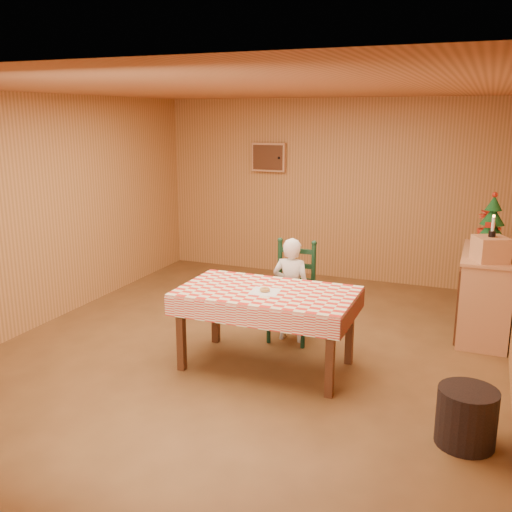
{
  "coord_description": "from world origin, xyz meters",
  "views": [
    {
      "loc": [
        2.13,
        -5.09,
        2.37
      ],
      "look_at": [
        0.0,
        0.2,
        0.95
      ],
      "focal_mm": 40.0,
      "sensor_mm": 36.0,
      "label": 1
    }
  ],
  "objects_px": {
    "crate": "(490,249)",
    "christmas_tree": "(492,223)",
    "seated_child": "(291,290)",
    "storage_bin": "(466,417)",
    "dining_table": "(267,299)",
    "shelf_unit": "(484,294)",
    "ladder_chair": "(293,294)"
  },
  "relations": [
    {
      "from": "ladder_chair",
      "to": "storage_bin",
      "type": "bearing_deg",
      "value": -38.95
    },
    {
      "from": "ladder_chair",
      "to": "seated_child",
      "type": "xyz_separation_m",
      "value": [
        -0.0,
        -0.06,
        0.06
      ]
    },
    {
      "from": "dining_table",
      "to": "storage_bin",
      "type": "xyz_separation_m",
      "value": [
        1.84,
        -0.7,
        -0.47
      ]
    },
    {
      "from": "dining_table",
      "to": "storage_bin",
      "type": "relative_size",
      "value": 3.82
    },
    {
      "from": "seated_child",
      "to": "storage_bin",
      "type": "xyz_separation_m",
      "value": [
        1.84,
        -1.43,
        -0.35
      ]
    },
    {
      "from": "dining_table",
      "to": "christmas_tree",
      "type": "height_order",
      "value": "christmas_tree"
    },
    {
      "from": "ladder_chair",
      "to": "storage_bin",
      "type": "distance_m",
      "value": 2.38
    },
    {
      "from": "crate",
      "to": "storage_bin",
      "type": "distance_m",
      "value": 2.15
    },
    {
      "from": "ladder_chair",
      "to": "seated_child",
      "type": "height_order",
      "value": "seated_child"
    },
    {
      "from": "seated_child",
      "to": "shelf_unit",
      "type": "distance_m",
      "value": 2.14
    },
    {
      "from": "crate",
      "to": "christmas_tree",
      "type": "height_order",
      "value": "christmas_tree"
    },
    {
      "from": "ladder_chair",
      "to": "shelf_unit",
      "type": "xyz_separation_m",
      "value": [
        1.91,
        0.9,
        -0.04
      ]
    },
    {
      "from": "seated_child",
      "to": "shelf_unit",
      "type": "height_order",
      "value": "seated_child"
    },
    {
      "from": "crate",
      "to": "storage_bin",
      "type": "height_order",
      "value": "crate"
    },
    {
      "from": "dining_table",
      "to": "ladder_chair",
      "type": "xyz_separation_m",
      "value": [
        0.0,
        0.79,
        -0.18
      ]
    },
    {
      "from": "dining_table",
      "to": "christmas_tree",
      "type": "distance_m",
      "value": 2.77
    },
    {
      "from": "crate",
      "to": "christmas_tree",
      "type": "bearing_deg",
      "value": 90.0
    },
    {
      "from": "dining_table",
      "to": "storage_bin",
      "type": "distance_m",
      "value": 2.02
    },
    {
      "from": "seated_child",
      "to": "storage_bin",
      "type": "bearing_deg",
      "value": 142.14
    },
    {
      "from": "ladder_chair",
      "to": "seated_child",
      "type": "relative_size",
      "value": 0.96
    },
    {
      "from": "ladder_chair",
      "to": "shelf_unit",
      "type": "bearing_deg",
      "value": 25.18
    },
    {
      "from": "dining_table",
      "to": "christmas_tree",
      "type": "bearing_deg",
      "value": 45.25
    },
    {
      "from": "dining_table",
      "to": "ladder_chair",
      "type": "bearing_deg",
      "value": 90.0
    },
    {
      "from": "crate",
      "to": "christmas_tree",
      "type": "distance_m",
      "value": 0.67
    },
    {
      "from": "shelf_unit",
      "to": "storage_bin",
      "type": "xyz_separation_m",
      "value": [
        -0.07,
        -2.38,
        -0.25
      ]
    },
    {
      "from": "shelf_unit",
      "to": "christmas_tree",
      "type": "bearing_deg",
      "value": 88.02
    },
    {
      "from": "seated_child",
      "to": "dining_table",
      "type": "bearing_deg",
      "value": 90.0
    },
    {
      "from": "dining_table",
      "to": "christmas_tree",
      "type": "xyz_separation_m",
      "value": [
        1.92,
        1.93,
        0.52
      ]
    },
    {
      "from": "seated_child",
      "to": "ladder_chair",
      "type": "bearing_deg",
      "value": -90.0
    },
    {
      "from": "shelf_unit",
      "to": "christmas_tree",
      "type": "relative_size",
      "value": 2.0
    },
    {
      "from": "dining_table",
      "to": "crate",
      "type": "relative_size",
      "value": 5.52
    },
    {
      "from": "dining_table",
      "to": "seated_child",
      "type": "relative_size",
      "value": 1.47
    }
  ]
}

